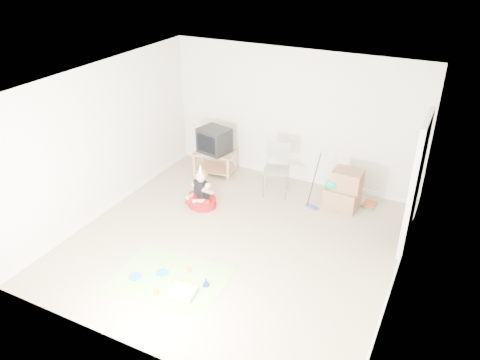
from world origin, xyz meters
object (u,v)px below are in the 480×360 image
at_px(cardboard_boxes, 344,190).
at_px(tv_stand, 215,161).
at_px(birthday_cake, 183,293).
at_px(seated_woman, 202,197).
at_px(crt_tv, 214,140).
at_px(folding_chair, 276,170).

bearing_deg(cardboard_boxes, tv_stand, 176.93).
relative_size(cardboard_boxes, birthday_cake, 1.99).
bearing_deg(seated_woman, tv_stand, 108.43).
height_order(cardboard_boxes, seated_woman, seated_woman).
relative_size(crt_tv, seated_woman, 0.70).
distance_m(folding_chair, birthday_cake, 3.24).
distance_m(tv_stand, crt_tv, 0.45).
xyz_separation_m(crt_tv, cardboard_boxes, (2.72, -0.15, -0.39)).
relative_size(tv_stand, folding_chair, 0.83).
distance_m(crt_tv, seated_woman, 1.41).
bearing_deg(crt_tv, cardboard_boxes, 10.15).
bearing_deg(tv_stand, folding_chair, -8.29).
distance_m(tv_stand, seated_woman, 1.30).
bearing_deg(crt_tv, seated_woman, -58.35).
height_order(folding_chair, seated_woman, folding_chair).
bearing_deg(tv_stand, birthday_cake, -67.72).
distance_m(cardboard_boxes, birthday_cake, 3.54).
bearing_deg(crt_tv, folding_chair, 4.93).
height_order(tv_stand, seated_woman, seated_woman).
bearing_deg(folding_chair, tv_stand, 171.71).
xyz_separation_m(tv_stand, seated_woman, (0.41, -1.23, -0.11)).
bearing_deg(tv_stand, crt_tv, 116.57).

